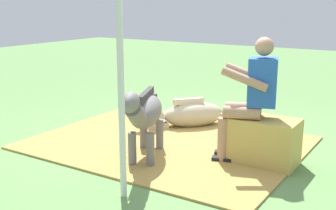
# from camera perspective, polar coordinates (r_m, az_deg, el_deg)

# --- Properties ---
(ground_plane) EXTENTS (24.00, 24.00, 0.00)m
(ground_plane) POSITION_cam_1_polar(r_m,az_deg,el_deg) (5.45, 2.76, -5.37)
(ground_plane) COLOR #608C4C
(hay_patch) EXTENTS (3.23, 2.53, 0.02)m
(hay_patch) POSITION_cam_1_polar(r_m,az_deg,el_deg) (5.53, -0.05, -4.94)
(hay_patch) COLOR #AD8C47
(hay_patch) RESTS_ON ground
(hay_bale) EXTENTS (0.73, 0.45, 0.52)m
(hay_bale) POSITION_cam_1_polar(r_m,az_deg,el_deg) (4.91, 12.47, -4.66)
(hay_bale) COLOR tan
(hay_bale) RESTS_ON ground
(person_seated) EXTENTS (0.72, 0.54, 1.40)m
(person_seated) POSITION_cam_1_polar(r_m,az_deg,el_deg) (4.80, 10.83, 1.46)
(person_seated) COLOR tan
(person_seated) RESTS_ON ground
(pony_standing) EXTENTS (0.71, 1.27, 0.91)m
(pony_standing) POSITION_cam_1_polar(r_m,az_deg,el_deg) (4.81, -3.09, -1.11)
(pony_standing) COLOR slate
(pony_standing) RESTS_ON ground
(pony_lying) EXTENTS (1.09, 1.18, 0.42)m
(pony_lying) POSITION_cam_1_polar(r_m,az_deg,el_deg) (6.20, 2.51, -1.21)
(pony_lying) COLOR tan
(pony_lying) RESTS_ON ground
(tent_pole_left) EXTENTS (0.06, 0.06, 2.55)m
(tent_pole_left) POSITION_cam_1_polar(r_m,az_deg,el_deg) (3.78, -6.29, 6.01)
(tent_pole_left) COLOR silver
(tent_pole_left) RESTS_ON ground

